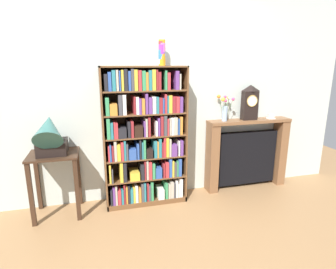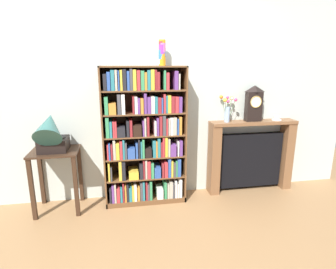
# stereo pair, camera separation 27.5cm
# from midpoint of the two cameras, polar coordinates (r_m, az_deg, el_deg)

# --- Properties ---
(ground_plane) EXTENTS (8.21, 6.40, 0.02)m
(ground_plane) POSITION_cam_midpoint_polar(r_m,az_deg,el_deg) (3.54, -6.59, -14.22)
(ground_plane) COLOR #997047
(wall_back) EXTENTS (5.21, 0.08, 2.60)m
(wall_back) POSITION_cam_midpoint_polar(r_m,az_deg,el_deg) (3.45, -4.62, 8.05)
(wall_back) COLOR beige
(wall_back) RESTS_ON ground
(bookshelf) EXTENTS (0.98, 0.33, 1.66)m
(bookshelf) POSITION_cam_midpoint_polar(r_m,az_deg,el_deg) (3.30, -7.25, -1.15)
(bookshelf) COLOR brown
(bookshelf) RESTS_ON ground
(cup_stack) EXTENTS (0.08, 0.08, 0.29)m
(cup_stack) POSITION_cam_midpoint_polar(r_m,az_deg,el_deg) (3.27, -3.77, 16.56)
(cup_stack) COLOR orange
(cup_stack) RESTS_ON bookshelf
(side_table_left) EXTENTS (0.52, 0.44, 0.73)m
(side_table_left) POSITION_cam_midpoint_polar(r_m,az_deg,el_deg) (3.37, -24.59, -6.87)
(side_table_left) COLOR #382316
(side_table_left) RESTS_ON ground
(gramophone) EXTENTS (0.30, 0.48, 0.52)m
(gramophone) POSITION_cam_midpoint_polar(r_m,az_deg,el_deg) (3.18, -25.61, -0.11)
(gramophone) COLOR black
(gramophone) RESTS_ON side_table_left
(fireplace_mantel) EXTENTS (1.15, 0.22, 0.96)m
(fireplace_mantel) POSITION_cam_midpoint_polar(r_m,az_deg,el_deg) (3.92, 13.99, -3.96)
(fireplace_mantel) COLOR brown
(fireplace_mantel) RESTS_ON ground
(mantel_clock) EXTENTS (0.20, 0.12, 0.46)m
(mantel_clock) POSITION_cam_midpoint_polar(r_m,az_deg,el_deg) (3.73, 14.59, 6.44)
(mantel_clock) COLOR black
(mantel_clock) RESTS_ON fireplace_mantel
(flower_vase) EXTENTS (0.19, 0.16, 0.34)m
(flower_vase) POSITION_cam_midpoint_polar(r_m,az_deg,el_deg) (3.58, 9.59, 5.47)
(flower_vase) COLOR #99B2D1
(flower_vase) RESTS_ON fireplace_mantel
(teacup_with_saucer) EXTENTS (0.13, 0.13, 0.06)m
(teacup_with_saucer) POSITION_cam_midpoint_polar(r_m,az_deg,el_deg) (3.94, 18.75, 3.55)
(teacup_with_saucer) COLOR white
(teacup_with_saucer) RESTS_ON fireplace_mantel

